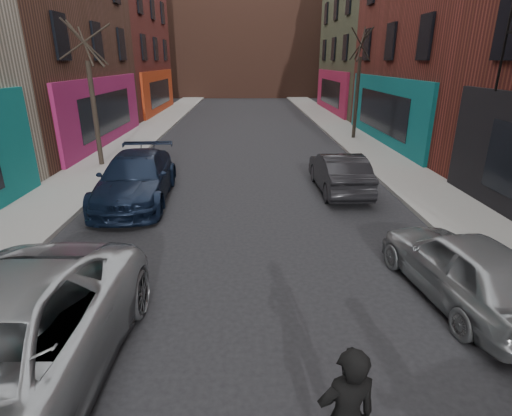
{
  "coord_description": "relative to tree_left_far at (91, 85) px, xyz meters",
  "views": [
    {
      "loc": [
        -0.01,
        1.14,
        4.3
      ],
      "look_at": [
        0.18,
        8.43,
        1.6
      ],
      "focal_mm": 28.0,
      "sensor_mm": 36.0,
      "label": 1
    }
  ],
  "objects": [
    {
      "name": "sidewalk_left",
      "position": [
        -0.05,
        12.0,
        -3.31
      ],
      "size": [
        2.5,
        84.0,
        0.13
      ],
      "primitive_type": "cube",
      "color": "gray",
      "rests_on": "ground"
    },
    {
      "name": "sidewalk_right",
      "position": [
        12.45,
        12.0,
        -3.31
      ],
      "size": [
        2.5,
        84.0,
        0.13
      ],
      "primitive_type": "cube",
      "color": "gray",
      "rests_on": "ground"
    },
    {
      "name": "building_far",
      "position": [
        6.2,
        38.0,
        3.62
      ],
      "size": [
        40.0,
        10.0,
        14.0
      ],
      "primitive_type": "cube",
      "color": "#47281E",
      "rests_on": "ground"
    },
    {
      "name": "tree_left_far",
      "position": [
        0.0,
        0.0,
        0.0
      ],
      "size": [
        2.0,
        2.0,
        6.5
      ],
      "primitive_type": null,
      "color": "black",
      "rests_on": "sidewalk_left"
    },
    {
      "name": "tree_right_far",
      "position": [
        12.4,
        6.0,
        0.15
      ],
      "size": [
        2.0,
        2.0,
        6.8
      ],
      "primitive_type": null,
      "color": "black",
      "rests_on": "sidewalk_right"
    },
    {
      "name": "parked_left_end",
      "position": [
        2.66,
        -4.45,
        -2.62
      ],
      "size": [
        2.39,
        5.33,
        1.52
      ],
      "primitive_type": "imported",
      "rotation": [
        0.0,
        0.0,
        0.05
      ],
      "color": "black",
      "rests_on": "ground"
    },
    {
      "name": "parked_right_far",
      "position": [
        10.26,
        -10.37,
        -2.69
      ],
      "size": [
        2.13,
        4.21,
        1.37
      ],
      "primitive_type": "imported",
      "rotation": [
        0.0,
        0.0,
        3.27
      ],
      "color": "gray",
      "rests_on": "ground"
    },
    {
      "name": "parked_right_end",
      "position": [
        9.4,
        -3.59,
        -2.7
      ],
      "size": [
        1.49,
        4.12,
        1.35
      ],
      "primitive_type": "imported",
      "rotation": [
        0.0,
        0.0,
        3.16
      ],
      "color": "black",
      "rests_on": "ground"
    }
  ]
}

